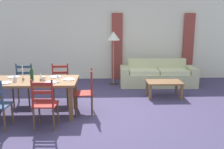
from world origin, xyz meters
The scene contains 28 objects.
ground_plane centered at (0.00, 0.00, -0.01)m, with size 9.60×9.60×0.02m, color #3E3655.
wall_far centered at (0.00, 3.30, 1.35)m, with size 9.60×0.16×2.70m, color beige.
curtain_panel_left centered at (0.57, 3.16, 1.10)m, with size 0.35×0.08×2.20m, color brown.
curtain_panel_right centered at (2.97, 3.16, 1.10)m, with size 0.35×0.08×2.20m, color brown.
dining_table centered at (-1.40, -0.03, 0.66)m, with size 1.90×0.96×0.75m.
dining_chair_near_right centered at (-0.97, -0.77, 0.48)m, with size 0.44×0.42×0.96m.
dining_chair_far_left centered at (-1.81, 0.68, 0.48)m, with size 0.42×0.40×0.96m.
dining_chair_far_right centered at (-0.94, 0.68, 0.48)m, with size 0.44×0.42×0.96m.
dining_chair_head_east centered at (-0.26, -0.02, 0.48)m, with size 0.41×0.43×0.96m.
dinner_plate_near_left centered at (-1.85, -0.28, 0.76)m, with size 0.24×0.24×0.02m, color white.
dinner_plate_near_right centered at (-0.95, -0.28, 0.76)m, with size 0.24×0.24×0.02m, color white.
fork_near_right centered at (-1.10, -0.28, 0.75)m, with size 0.02×0.17×0.01m, color silver.
dinner_plate_far_left centered at (-1.85, 0.22, 0.76)m, with size 0.24×0.24×0.02m, color white.
fork_far_left centered at (-2.00, 0.22, 0.75)m, with size 0.02×0.17×0.01m, color silver.
dinner_plate_far_right centered at (-0.95, 0.22, 0.76)m, with size 0.24×0.24×0.02m, color white.
fork_far_right centered at (-1.10, 0.22, 0.75)m, with size 0.02×0.17×0.01m, color silver.
dinner_plate_head_east centered at (-0.62, -0.03, 0.76)m, with size 0.24×0.24×0.02m, color white.
fork_head_east centered at (-0.77, -0.03, 0.75)m, with size 0.02×0.17×0.01m, color silver.
wine_bottle centered at (-1.40, 0.00, 0.87)m, with size 0.07×0.07×0.32m.
wine_glass_near_left centered at (-1.70, -0.15, 0.86)m, with size 0.06×0.06×0.16m.
wine_glass_near_right centered at (-0.82, -0.18, 0.86)m, with size 0.06×0.06×0.16m.
coffee_cup_primary centered at (-1.13, -0.09, 0.80)m, with size 0.07×0.07×0.09m, color beige.
coffee_cup_secondary centered at (-1.71, -0.12, 0.80)m, with size 0.07×0.07×0.09m, color beige.
candle_tall centered at (-1.58, -0.01, 0.84)m, with size 0.05×0.05×0.30m.
candle_short centered at (-1.20, -0.07, 0.79)m, with size 0.05×0.05×0.15m.
couch centered at (1.77, 2.28, 0.29)m, with size 2.31×0.89×0.80m.
coffee_table centered at (1.68, 1.07, 0.36)m, with size 0.90×0.56×0.42m.
standing_lamp centered at (0.42, 2.47, 1.41)m, with size 0.40×0.40×1.64m.
Camera 1 is at (0.11, -5.15, 1.98)m, focal length 39.93 mm.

